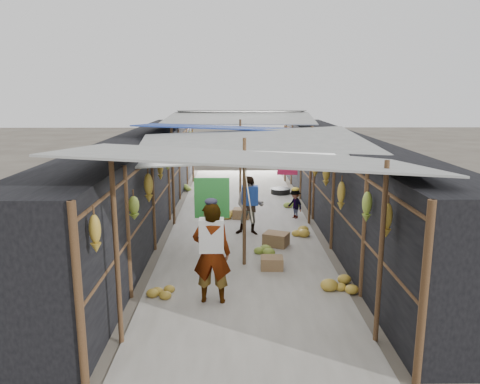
{
  "coord_description": "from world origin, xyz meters",
  "views": [
    {
      "loc": [
        -0.21,
        -6.03,
        3.48
      ],
      "look_at": [
        -0.07,
        4.29,
        1.25
      ],
      "focal_mm": 35.0,
      "sensor_mm": 36.0,
      "label": 1
    }
  ],
  "objects_px": {
    "vendor_elderly": "(212,253)",
    "vendor_seated": "(295,204)",
    "black_basin": "(280,191)",
    "crate_near": "(272,263)",
    "shopper_blue": "(250,206)"
  },
  "relations": [
    {
      "from": "vendor_elderly",
      "to": "vendor_seated",
      "type": "distance_m",
      "value": 5.65
    },
    {
      "from": "vendor_elderly",
      "to": "vendor_seated",
      "type": "height_order",
      "value": "vendor_elderly"
    },
    {
      "from": "black_basin",
      "to": "vendor_seated",
      "type": "bearing_deg",
      "value": -88.47
    },
    {
      "from": "black_basin",
      "to": "vendor_seated",
      "type": "xyz_separation_m",
      "value": [
        0.09,
        -3.18,
        0.32
      ]
    },
    {
      "from": "vendor_elderly",
      "to": "vendor_seated",
      "type": "bearing_deg",
      "value": -107.29
    },
    {
      "from": "crate_near",
      "to": "vendor_elderly",
      "type": "height_order",
      "value": "vendor_elderly"
    },
    {
      "from": "vendor_elderly",
      "to": "shopper_blue",
      "type": "relative_size",
      "value": 1.19
    },
    {
      "from": "crate_near",
      "to": "vendor_seated",
      "type": "bearing_deg",
      "value": 78.21
    },
    {
      "from": "crate_near",
      "to": "vendor_seated",
      "type": "distance_m",
      "value": 3.92
    },
    {
      "from": "crate_near",
      "to": "vendor_elderly",
      "type": "bearing_deg",
      "value": -125.39
    },
    {
      "from": "crate_near",
      "to": "vendor_seated",
      "type": "height_order",
      "value": "vendor_seated"
    },
    {
      "from": "vendor_seated",
      "to": "shopper_blue",
      "type": "bearing_deg",
      "value": -74.36
    },
    {
      "from": "black_basin",
      "to": "vendor_elderly",
      "type": "relative_size",
      "value": 0.39
    },
    {
      "from": "black_basin",
      "to": "vendor_seated",
      "type": "distance_m",
      "value": 3.19
    },
    {
      "from": "crate_near",
      "to": "black_basin",
      "type": "bearing_deg",
      "value": 85.15
    }
  ]
}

